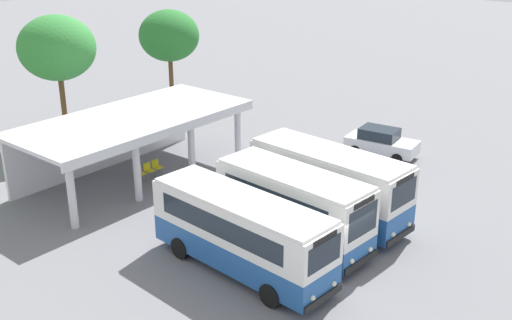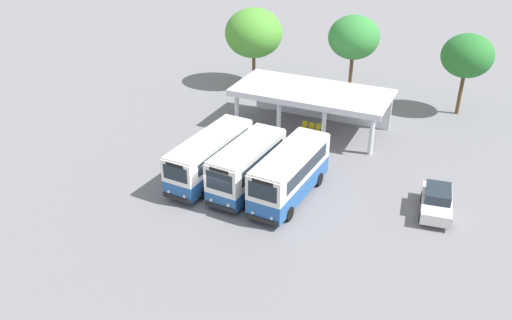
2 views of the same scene
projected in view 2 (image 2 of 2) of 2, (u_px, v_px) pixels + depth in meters
ground_plane at (220, 205)px, 33.92m from camera, size 180.00×180.00×0.00m
city_bus_nearest_orange at (210, 156)px, 36.18m from camera, size 2.68×8.08×3.08m
city_bus_second_in_row at (247, 165)px, 34.82m from camera, size 2.70×7.01×3.27m
city_bus_middle_cream at (290, 173)px, 33.89m from camera, size 2.75×7.73×3.29m
parked_car_flank at (437, 201)px, 32.81m from camera, size 2.25×4.22×1.62m
terminal_canopy at (314, 97)px, 43.21m from camera, size 12.29×5.69×3.40m
waiting_chair_end_by_column at (304, 125)px, 43.37m from camera, size 0.44×0.44×0.86m
waiting_chair_second_from_end at (311, 127)px, 43.14m from camera, size 0.44×0.44×0.86m
waiting_chair_middle_seat at (318, 128)px, 42.93m from camera, size 0.44×0.44×0.86m
roadside_tree_behind_canopy at (354, 37)px, 47.06m from camera, size 4.49×4.49×7.69m
roadside_tree_east_of_canopy at (467, 56)px, 44.43m from camera, size 4.25×4.25×6.96m
roadside_tree_west_of_canopy at (254, 33)px, 50.62m from camera, size 5.43×5.43×7.48m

